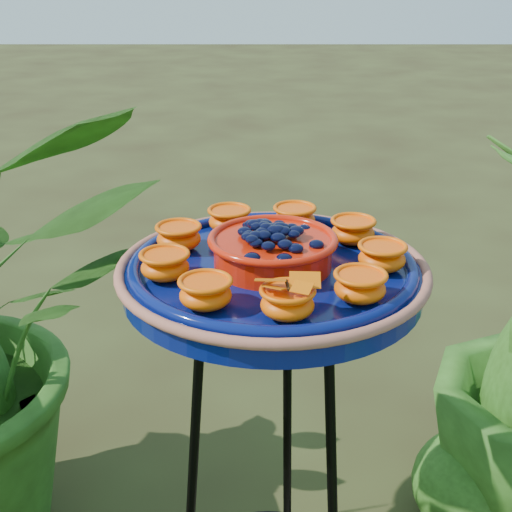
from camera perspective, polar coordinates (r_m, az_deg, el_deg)
name	(u,v)px	position (r m, az deg, el deg)	size (l,w,h in m)	color
tripod_stand	(270,475)	(1.17, 1.17, -17.08)	(0.36, 0.36, 0.81)	black
feeder_dish	(273,268)	(0.98, 1.33, -0.93)	(0.50, 0.50, 0.10)	#071154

